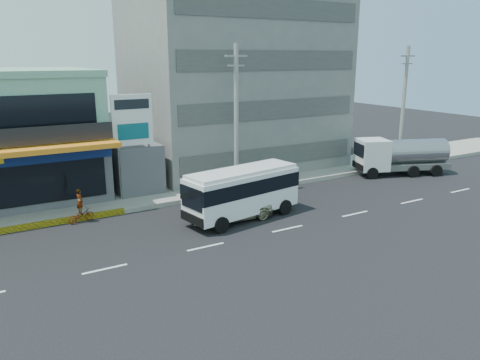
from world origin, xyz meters
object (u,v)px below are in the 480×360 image
Objects in this scene: billboard at (133,126)px; motorcycle_rider at (81,211)px; minibus at (242,189)px; satellite_dish at (133,142)px; tanker_truck at (399,155)px; sedan at (231,206)px; utility_pole_near at (236,119)px; utility_pole_far at (403,106)px; concrete_building at (233,83)px.

motorcycle_rider is (-4.05, -2.40, -4.28)m from billboard.
satellite_dish is at bearing 114.53° from minibus.
minibus reaches higher than tanker_truck.
sedan is at bearing -170.69° from tanker_truck.
utility_pole_far is at bearing 0.00° from utility_pole_near.
utility_pole_far is (16.00, 0.00, 0.00)m from utility_pole_near.
satellite_dish is 22.35m from utility_pole_far.
minibus is 0.96× the size of tanker_truck.
concrete_building reaches higher than minibus.
utility_pole_far is 20.02m from sedan.
satellite_dish is 9.22m from minibus.
utility_pole_near reaches higher than tanker_truck.
motorcycle_rider is (-14.55, -8.20, -6.35)m from concrete_building.
concrete_building is at bearing 62.24° from utility_pole_near.
motorcycle_rider is at bearing -176.75° from utility_pole_near.
tanker_truck is (-2.19, -1.87, -3.59)m from utility_pole_far.
utility_pole_near is 6.16m from minibus.
utility_pole_far is at bearing 40.49° from tanker_truck.
concrete_building is 15.37m from sedan.
satellite_dish is 2.31m from billboard.
tanker_truck is (13.81, -1.87, -3.59)m from utility_pole_near.
motorcycle_rider is at bearing 154.16° from minibus.
concrete_building reaches higher than satellite_dish.
utility_pole_near reaches higher than satellite_dish.
concrete_building is 8.13× the size of motorcycle_rider.
billboard is 8.33m from minibus.
minibus is at bearing -87.64° from sedan.
satellite_dish is at bearing 170.71° from utility_pole_far.
concrete_building is 14.68m from tanker_truck.
satellite_dish reaches higher than minibus.
billboard reaches higher than tanker_truck.
sedan is at bearing -69.96° from satellite_dish.
satellite_dish reaches higher than sedan.
utility_pole_far is 26.94m from motorcycle_rider.
minibus is (3.75, -8.22, -1.82)m from satellite_dish.
billboard is 0.69× the size of utility_pole_near.
utility_pole_near is at bearing 3.25° from motorcycle_rider.
sedan is (-19.00, -4.62, -4.30)m from utility_pole_far.
utility_pole_near is 14.39m from tanker_truck.
concrete_building is 1.60× the size of utility_pole_near.
concrete_building is 14.32m from utility_pole_far.
utility_pole_near reaches higher than motorcycle_rider.
billboard is 0.94× the size of minibus.
tanker_truck is at bearing -43.97° from concrete_building.
utility_pole_far is (22.00, -3.60, 1.57)m from satellite_dish.
billboard is at bearing 123.51° from minibus.
motorcycle_rider is (-7.55, 4.02, -0.20)m from sedan.
utility_pole_far is 19.13m from minibus.
utility_pole_far reaches higher than satellite_dish.
motorcycle_rider is (-10.55, -0.60, -4.50)m from utility_pole_near.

